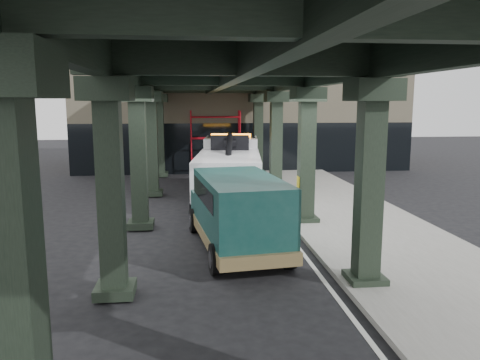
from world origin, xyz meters
TOP-DOWN VIEW (x-y plane):
  - ground at (0.00, 0.00)m, footprint 90.00×90.00m
  - sidewalk at (4.50, 2.00)m, footprint 5.00×40.00m
  - lane_stripe at (1.70, 2.00)m, footprint 0.12×38.00m
  - viaduct at (-0.40, 2.00)m, footprint 7.40×32.00m
  - building at (2.00, 20.00)m, footprint 22.00×10.00m
  - scaffolding at (0.00, 14.64)m, footprint 3.08×0.88m
  - tow_truck at (0.24, 6.99)m, footprint 3.67×9.62m
  - towed_van at (-0.22, -0.88)m, footprint 2.88×5.96m

SIDE VIEW (x-z plane):
  - ground at x=0.00m, z-range 0.00..0.00m
  - lane_stripe at x=1.70m, z-range 0.00..0.01m
  - sidewalk at x=4.50m, z-range 0.00..0.15m
  - towed_van at x=-0.22m, z-range 0.09..2.42m
  - tow_truck at x=0.24m, z-range -0.04..3.04m
  - scaffolding at x=0.00m, z-range 0.11..4.11m
  - building at x=2.00m, z-range 0.00..8.00m
  - viaduct at x=-0.40m, z-range 2.26..8.66m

